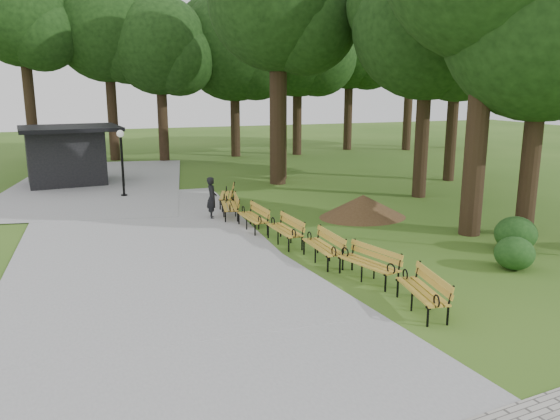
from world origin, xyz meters
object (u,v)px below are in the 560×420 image
object	(u,v)px
bench_0	(422,292)
lawn_tree_2	(278,1)
bench_6	(227,195)
lawn_tree_3	(545,20)
bench_5	(230,206)
bench_4	(253,218)
bench_3	(285,230)
bench_1	(368,264)
dirt_mound	(363,206)
kiosk	(65,156)
lawn_tree_1	(428,24)
person	(212,198)
bench_2	(323,247)
lawn_tree_5	(459,23)
lamp_post	(121,149)

from	to	relation	value
bench_0	lawn_tree_2	xyz separation A→B (m)	(2.40, 16.18, 8.25)
bench_6	lawn_tree_3	size ratio (longest dim) A/B	0.19
bench_5	bench_4	bearing A→B (deg)	18.11
bench_0	bench_3	xyz separation A→B (m)	(-1.03, 5.92, 0.00)
bench_1	bench_3	size ratio (longest dim) A/B	1.00
dirt_mound	bench_0	bearing A→B (deg)	-109.80
bench_0	bench_5	xyz separation A→B (m)	(-1.75, 9.88, 0.00)
kiosk	lawn_tree_1	world-z (taller)	lawn_tree_1
kiosk	bench_6	xyz separation A→B (m)	(6.23, -7.67, -1.00)
bench_0	person	bearing A→B (deg)	-156.68
bench_3	bench_5	bearing A→B (deg)	-172.86
person	bench_4	world-z (taller)	person
bench_2	lawn_tree_3	bearing A→B (deg)	92.52
bench_6	lawn_tree_5	xyz separation A→B (m)	(12.44, 2.17, 7.36)
kiosk	bench_5	world-z (taller)	kiosk
person	lawn_tree_5	xyz separation A→B (m)	(13.49, 4.08, 7.02)
bench_1	bench_6	distance (m)	9.88
bench_3	bench_1	bearing A→B (deg)	9.28
kiosk	bench_2	bearing A→B (deg)	-72.16
bench_0	bench_1	world-z (taller)	same
bench_1	lawn_tree_3	xyz separation A→B (m)	(7.01, 2.15, 6.36)
bench_1	lawn_tree_1	size ratio (longest dim) A/B	0.18
lawn_tree_1	lawn_tree_5	world-z (taller)	lawn_tree_5
lawn_tree_3	bench_0	bearing A→B (deg)	-148.11
kiosk	lawn_tree_3	distance (m)	21.71
lamp_post	lawn_tree_1	world-z (taller)	lawn_tree_1
lawn_tree_3	bench_6	bearing A→B (deg)	136.86
bench_1	lawn_tree_5	world-z (taller)	lawn_tree_5
bench_6	lawn_tree_5	size ratio (longest dim) A/B	0.17
bench_2	lawn_tree_3	xyz separation A→B (m)	(7.48, 0.39, 6.36)
bench_1	lawn_tree_1	bearing A→B (deg)	124.31
lamp_post	bench_6	bearing A→B (deg)	-42.09
bench_0	dirt_mound	bearing A→B (deg)	170.06
bench_1	bench_2	world-z (taller)	same
lamp_post	bench_4	distance (m)	8.53
bench_5	kiosk	bearing A→B (deg)	-138.85
kiosk	bench_3	xyz separation A→B (m)	(6.55, -13.66, -1.00)
bench_0	bench_6	xyz separation A→B (m)	(-1.34, 11.91, 0.00)
lawn_tree_2	kiosk	bearing A→B (deg)	161.17
bench_5	lawn_tree_2	distance (m)	11.18
kiosk	bench_3	distance (m)	15.18
bench_3	bench_5	size ratio (longest dim) A/B	1.00
person	bench_4	distance (m)	2.35
bench_2	bench_6	world-z (taller)	same
lawn_tree_1	bench_6	bearing A→B (deg)	173.19
kiosk	lawn_tree_5	xyz separation A→B (m)	(18.68, -5.51, 6.36)
lawn_tree_2	bench_5	bearing A→B (deg)	-123.41
bench_2	bench_3	world-z (taller)	same
lamp_post	bench_3	size ratio (longest dim) A/B	1.55
lamp_post	bench_1	size ratio (longest dim) A/B	1.55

